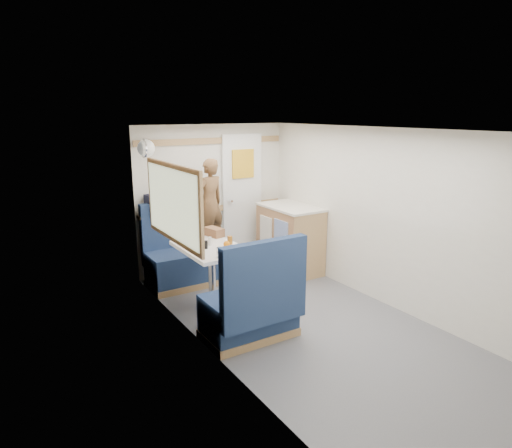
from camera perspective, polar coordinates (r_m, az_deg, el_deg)
floor at (r=4.84m, az=7.14°, el=-12.78°), size 4.50×4.50×0.00m
ceiling at (r=4.33m, az=7.95°, el=11.59°), size 4.50×4.50×0.00m
wall_back at (r=6.34m, az=-5.41°, el=3.27°), size 2.20×0.02×2.00m
wall_left at (r=3.90m, az=-5.14°, el=-3.53°), size 0.02×4.50×2.00m
wall_right at (r=5.23m, az=16.92°, el=0.43°), size 0.02×4.50×2.00m
oak_trim_low at (r=6.35m, az=-5.30°, el=1.91°), size 2.15×0.02×0.08m
oak_trim_high at (r=6.22m, az=-5.49°, el=10.31°), size 2.15×0.02×0.08m
side_window at (r=4.74m, az=-10.44°, el=2.54°), size 0.04×1.30×0.72m
rear_door at (r=6.52m, az=-1.74°, el=3.38°), size 0.62×0.12×1.86m
dinette_table at (r=5.08m, az=-5.58°, el=-4.50°), size 0.62×0.92×0.72m
bench_far at (r=5.92m, az=-9.24°, el=-4.65°), size 0.90×0.59×1.05m
bench_near at (r=4.47m, az=-0.49°, el=-10.76°), size 0.90×0.59×1.05m
ledge at (r=5.99m, az=-10.40°, el=1.30°), size 0.90×0.14×0.04m
dome_light at (r=5.48m, az=-13.59°, el=9.19°), size 0.20×0.20×0.20m
galley_counter at (r=6.29m, az=4.26°, el=-1.79°), size 0.57×0.92×0.92m
person at (r=5.86m, az=-5.81°, el=2.59°), size 0.47×0.37×1.14m
duffel_bag at (r=5.94m, az=-11.08°, el=2.58°), size 0.54×0.30×0.25m
tray at (r=4.83m, az=-2.32°, el=-3.43°), size 0.31×0.36×0.02m
orange_fruit at (r=4.93m, az=-3.69°, el=-2.53°), size 0.07×0.07×0.07m
cheese_block at (r=4.72m, az=-3.17°, el=-3.49°), size 0.11×0.09×0.03m
wine_glass at (r=5.03m, az=-7.38°, el=-1.46°), size 0.08×0.08×0.17m
tumbler_left at (r=4.66m, az=-4.58°, el=-3.55°), size 0.06×0.06×0.10m
beer_glass at (r=5.11m, az=-3.29°, el=-2.02°), size 0.06×0.06×0.09m
pepper_grinder at (r=4.96m, az=-6.24°, el=-2.58°), size 0.03×0.03×0.09m
salt_grinder at (r=5.08m, az=-5.80°, el=-2.14°), size 0.04×0.04×0.10m
bread_loaf at (r=5.44m, az=-5.25°, el=-0.99°), size 0.18×0.27×0.10m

